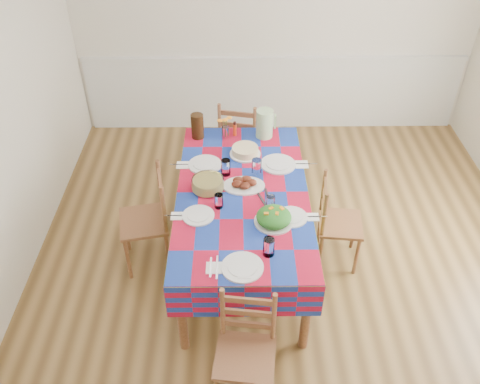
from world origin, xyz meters
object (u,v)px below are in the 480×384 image
dining_table (242,200)px  meat_platter (244,184)px  tea_pitcher (197,126)px  green_pitcher (265,124)px  chair_left (149,220)px  chair_right (336,223)px  chair_near (246,352)px  chair_far (240,140)px

dining_table → meat_platter: (0.01, 0.07, 0.11)m
tea_pitcher → green_pitcher: bearing=1.0°
tea_pitcher → chair_left: size_ratio=0.25×
dining_table → chair_right: chair_right is taller
dining_table → tea_pitcher: 0.94m
chair_near → meat_platter: bearing=97.1°
meat_platter → tea_pitcher: (-0.41, 0.76, 0.09)m
chair_far → chair_left: 1.47m
green_pitcher → chair_right: bearing=-55.1°
dining_table → green_pitcher: green_pitcher is taller
green_pitcher → chair_near: green_pitcher is taller
meat_platter → dining_table: bearing=-98.3°
green_pitcher → tea_pitcher: bearing=-179.0°
chair_left → chair_right: size_ratio=1.10×
chair_far → chair_left: size_ratio=1.00×
chair_near → tea_pitcher: bearing=108.4°
dining_table → meat_platter: meat_platter is taller
tea_pitcher → chair_left: bearing=-115.4°
tea_pitcher → chair_far: (0.39, 0.42, -0.43)m
chair_right → dining_table: bearing=96.8°
chair_near → chair_left: chair_left is taller
chair_near → dining_table: bearing=97.5°
chair_near → chair_left: (-0.80, 1.26, 0.03)m
meat_platter → green_pitcher: (0.20, 0.77, 0.11)m
chair_near → chair_far: 2.50m
green_pitcher → chair_far: 0.65m
green_pitcher → chair_right: (0.58, -0.83, -0.48)m
meat_platter → chair_near: 1.37m
dining_table → tea_pitcher: size_ratio=8.47×
dining_table → meat_platter: 0.13m
meat_platter → chair_right: size_ratio=0.40×
meat_platter → tea_pitcher: bearing=118.7°
green_pitcher → chair_far: bearing=118.4°
green_pitcher → chair_far: size_ratio=0.29×
green_pitcher → chair_far: green_pitcher is taller
tea_pitcher → chair_right: tea_pitcher is taller
dining_table → chair_far: 1.27m
chair_far → chair_right: (0.80, -1.24, -0.04)m
meat_platter → green_pitcher: 0.80m
green_pitcher → chair_left: size_ratio=0.29×
dining_table → chair_right: size_ratio=2.32×
meat_platter → chair_left: chair_left is taller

